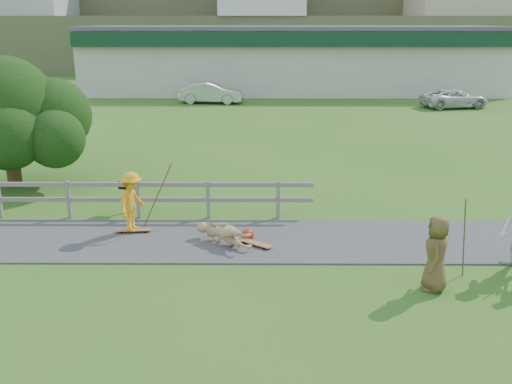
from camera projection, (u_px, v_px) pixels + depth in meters
ground at (196, 265)px, 13.28m from camera, size 260.00×260.00×0.00m
path at (203, 240)px, 14.71m from camera, size 34.00×3.00×0.04m
fence at (47, 194)px, 16.26m from camera, size 15.05×0.10×1.10m
strip_mall at (291, 58)px, 45.99m from camera, size 32.50×10.75×5.10m
skater_rider at (132, 205)px, 15.02m from camera, size 0.87×1.15×1.58m
skater_fallen at (224, 234)px, 14.35m from camera, size 1.40×1.55×0.61m
spectator_c at (436, 254)px, 11.83m from camera, size 0.72×0.91×1.63m
car_silver at (211, 93)px, 39.30m from camera, size 4.47×1.90×1.44m
car_white at (454, 99)px, 37.23m from camera, size 4.66×2.87×1.20m
tree at (9, 133)px, 19.17m from camera, size 5.34×5.34×3.70m
bbq at (129, 196)px, 16.81m from camera, size 0.53×0.47×0.97m
longboard_rider at (134, 232)px, 15.23m from camera, size 0.93×0.31×0.10m
longboard_fallen at (255, 245)px, 14.32m from camera, size 0.90×0.74×0.10m
helmet at (248, 234)px, 14.72m from camera, size 0.32×0.32×0.32m
pole_rider at (157, 193)px, 15.34m from camera, size 0.03×0.03×2.02m
pole_spec_left at (464, 238)px, 12.45m from camera, size 0.03×0.03×1.81m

